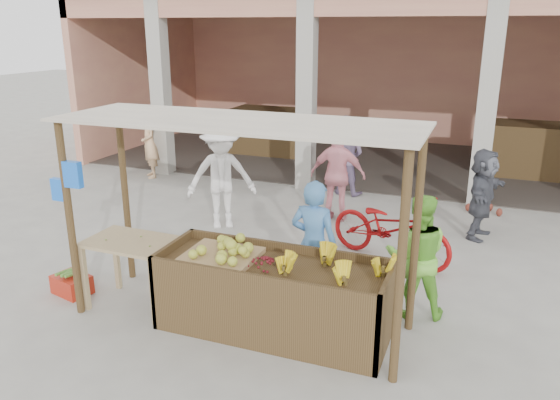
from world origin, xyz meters
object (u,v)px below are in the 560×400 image
at_px(fruit_stall, 273,299).
at_px(red_crate, 72,284).
at_px(vendor_green, 417,253).
at_px(side_table, 132,251).
at_px(motorcycle, 391,227).
at_px(vendor_blue, 314,240).

height_order(fruit_stall, red_crate, fruit_stall).
bearing_deg(vendor_green, red_crate, -0.03).
bearing_deg(side_table, vendor_green, 18.66).
relative_size(side_table, motorcycle, 0.54).
xyz_separation_m(side_table, vendor_blue, (2.06, 0.82, 0.13)).
relative_size(fruit_stall, side_table, 2.39).
relative_size(fruit_stall, red_crate, 5.49).
xyz_separation_m(red_crate, motorcycle, (3.67, 2.54, 0.41)).
height_order(fruit_stall, vendor_green, vendor_green).
relative_size(fruit_stall, motorcycle, 1.29).
distance_m(fruit_stall, vendor_green, 1.78).
bearing_deg(red_crate, vendor_blue, 29.82).
height_order(fruit_stall, vendor_blue, vendor_blue).
bearing_deg(side_table, fruit_stall, 3.17).
bearing_deg(vendor_blue, motorcycle, -107.98).
xyz_separation_m(fruit_stall, vendor_blue, (0.24, 0.76, 0.46)).
relative_size(red_crate, motorcycle, 0.23).
height_order(red_crate, vendor_blue, vendor_blue).
bearing_deg(fruit_stall, motorcycle, 70.08).
height_order(red_crate, motorcycle, motorcycle).
bearing_deg(fruit_stall, side_table, -178.10).
bearing_deg(fruit_stall, vendor_green, 33.72).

